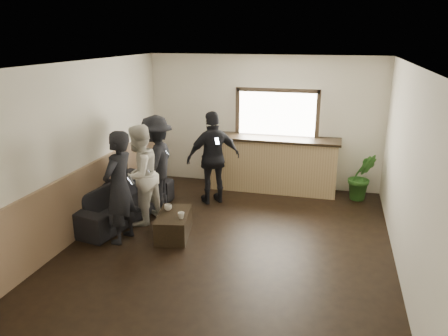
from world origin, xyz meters
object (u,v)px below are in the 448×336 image
(potted_plant, at_px, (362,177))
(person_b, at_px, (139,175))
(sofa, at_px, (121,200))
(person_d, at_px, (214,158))
(bar_counter, at_px, (274,161))
(person_a, at_px, (119,187))
(cup_a, at_px, (168,207))
(person_c, at_px, (156,163))
(cup_b, at_px, (181,216))
(coffee_table, at_px, (174,225))

(potted_plant, bearing_deg, person_b, -150.59)
(sofa, bearing_deg, person_d, -40.70)
(sofa, bearing_deg, bar_counter, -38.17)
(person_a, bearing_deg, person_d, 160.21)
(cup_a, relative_size, person_c, 0.07)
(cup_b, height_order, potted_plant, potted_plant)
(potted_plant, bearing_deg, person_a, -142.93)
(coffee_table, relative_size, cup_a, 6.98)
(bar_counter, xyz_separation_m, person_b, (-2.00, -2.28, 0.24))
(potted_plant, bearing_deg, cup_b, -137.04)
(coffee_table, bearing_deg, person_d, 82.23)
(coffee_table, distance_m, person_c, 1.51)
(person_b, relative_size, person_d, 0.97)
(cup_b, relative_size, person_b, 0.06)
(bar_counter, relative_size, sofa, 1.21)
(cup_a, height_order, potted_plant, potted_plant)
(potted_plant, relative_size, person_d, 0.53)
(cup_a, bearing_deg, sofa, 160.02)
(sofa, relative_size, coffee_table, 2.52)
(coffee_table, height_order, person_a, person_a)
(potted_plant, relative_size, person_a, 0.53)
(person_a, distance_m, person_c, 1.47)
(coffee_table, xyz_separation_m, person_c, (-0.75, 1.11, 0.69))
(cup_a, xyz_separation_m, cup_b, (0.33, -0.26, -0.00))
(cup_b, distance_m, person_b, 1.16)
(person_a, height_order, person_b, person_a)
(cup_b, xyz_separation_m, person_a, (-0.94, -0.21, 0.46))
(person_c, bearing_deg, person_b, -4.17)
(coffee_table, xyz_separation_m, person_d, (0.22, 1.64, 0.71))
(potted_plant, xyz_separation_m, person_c, (-3.79, -1.39, 0.41))
(cup_b, xyz_separation_m, person_d, (0.03, 1.79, 0.46))
(cup_b, bearing_deg, person_b, 151.04)
(bar_counter, bearing_deg, person_b, -131.30)
(bar_counter, distance_m, coffee_table, 2.96)
(sofa, distance_m, cup_a, 1.13)
(person_c, height_order, person_d, person_d)
(bar_counter, relative_size, cup_b, 25.14)
(cup_a, bearing_deg, cup_b, -38.88)
(cup_b, height_order, person_a, person_a)
(cup_b, height_order, person_c, person_c)
(person_a, bearing_deg, coffee_table, 121.66)
(sofa, relative_size, person_a, 1.24)
(cup_a, distance_m, potted_plant, 3.98)
(cup_a, bearing_deg, bar_counter, 61.25)
(cup_b, bearing_deg, person_a, -167.56)
(person_a, bearing_deg, bar_counter, 152.48)
(bar_counter, height_order, potted_plant, bar_counter)
(coffee_table, distance_m, cup_b, 0.35)
(person_a, height_order, person_c, person_a)
(person_a, distance_m, person_b, 0.73)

